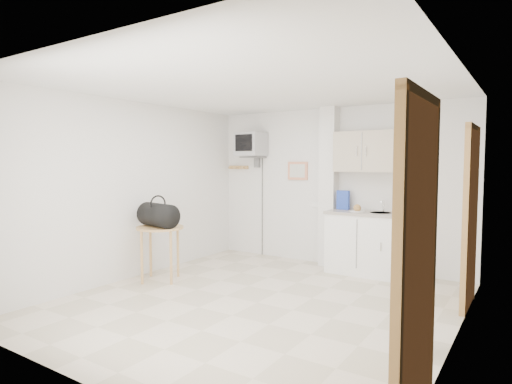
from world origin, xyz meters
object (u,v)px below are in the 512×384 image
Objects in this scene: crt_television at (251,145)px; round_table at (160,234)px; water_bottle at (422,335)px; duffel_bag at (158,215)px.

round_table is (-0.20, -1.96, -1.28)m from crt_television.
round_table is at bearing 173.58° from water_bottle.
crt_television reaches higher than duffel_bag.
crt_television is at bearing 84.17° from round_table.
duffel_bag reaches higher than water_bottle.
crt_television is 5.99× the size of water_bottle.
round_table is at bearing 103.15° from duffel_bag.
round_table reaches higher than water_bottle.
crt_television is 2.85× the size of round_table.
crt_television is 2.35m from round_table.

